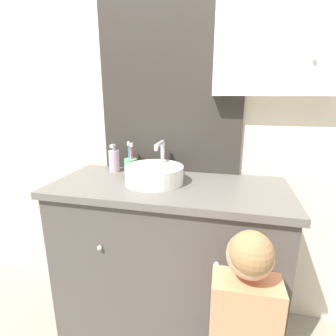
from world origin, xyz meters
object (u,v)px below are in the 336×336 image
object	(u,v)px
sink_basin	(155,173)
soap_dispenser	(114,160)
child_figure	(243,334)
toothbrush_holder	(131,164)

from	to	relation	value
sink_basin	soap_dispenser	distance (m)	0.32
sink_basin	child_figure	size ratio (longest dim) A/B	0.38
sink_basin	toothbrush_holder	distance (m)	0.25
toothbrush_holder	child_figure	world-z (taller)	toothbrush_holder
child_figure	soap_dispenser	bearing A→B (deg)	140.86
sink_basin	child_figure	bearing A→B (deg)	-45.74
soap_dispenser	child_figure	world-z (taller)	soap_dispenser
soap_dispenser	child_figure	distance (m)	1.06
toothbrush_holder	soap_dispenser	world-z (taller)	toothbrush_holder
sink_basin	child_figure	xyz separation A→B (m)	(0.46, -0.47, -0.43)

